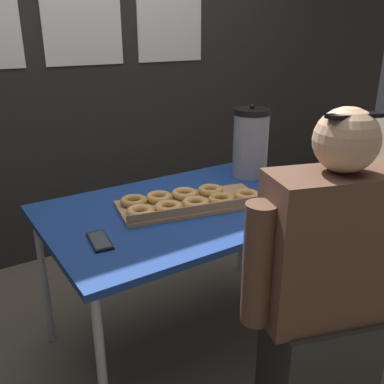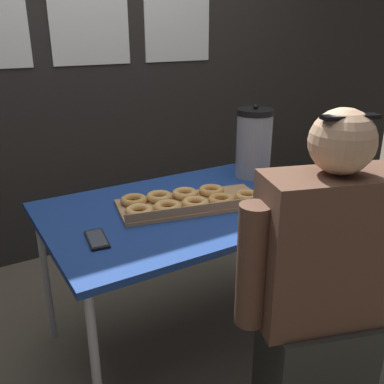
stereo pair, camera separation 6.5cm
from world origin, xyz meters
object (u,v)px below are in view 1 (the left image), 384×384
at_px(coffee_urn, 251,143).
at_px(person_seated, 326,293).
at_px(donut_box, 188,201).
at_px(cell_phone, 100,241).

bearing_deg(coffee_urn, person_seated, -112.23).
distance_m(donut_box, coffee_urn, 0.54).
xyz_separation_m(donut_box, person_seated, (0.16, -0.64, -0.16)).
height_order(coffee_urn, person_seated, person_seated).
bearing_deg(donut_box, person_seated, -64.22).
height_order(donut_box, person_seated, person_seated).
xyz_separation_m(donut_box, coffee_urn, (0.49, 0.18, 0.15)).
bearing_deg(donut_box, coffee_urn, 31.50).
relative_size(cell_phone, person_seated, 0.13).
distance_m(donut_box, cell_phone, 0.46).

